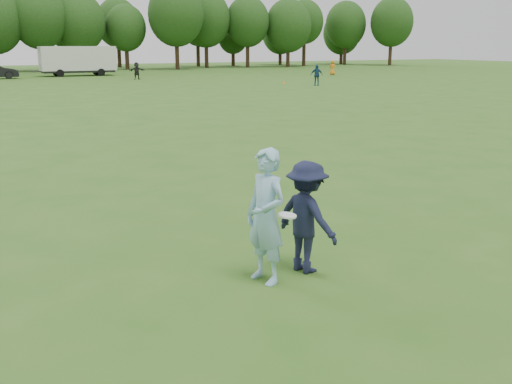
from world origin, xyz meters
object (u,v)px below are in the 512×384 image
(field_cone, at_px, (284,82))
(player_far_c, at_px, (333,68))
(thrower, at_px, (266,216))
(player_far_b, at_px, (317,75))
(defender, at_px, (307,217))
(cargo_trailer, at_px, (78,59))
(player_far_d, at_px, (137,71))

(field_cone, bearing_deg, player_far_c, 40.45)
(thrower, relative_size, player_far_c, 1.22)
(field_cone, bearing_deg, player_far_b, -69.24)
(defender, distance_m, cargo_trailer, 62.07)
(field_cone, xyz_separation_m, cargo_trailer, (-13.42, 22.10, 1.63))
(thrower, distance_m, player_far_d, 53.54)
(defender, xyz_separation_m, field_cone, (22.42, 39.30, -0.72))
(thrower, distance_m, field_cone, 45.70)
(player_far_b, relative_size, cargo_trailer, 0.20)
(field_cone, height_order, cargo_trailer, cargo_trailer)
(player_far_b, relative_size, player_far_c, 1.07)
(player_far_b, distance_m, field_cone, 3.64)
(player_far_d, xyz_separation_m, field_cone, (9.69, -12.43, -0.70))
(defender, height_order, player_far_b, player_far_b)
(player_far_d, bearing_deg, player_far_b, -53.02)
(defender, distance_m, player_far_b, 43.06)
(defender, bearing_deg, thrower, 81.68)
(player_far_d, distance_m, cargo_trailer, 10.41)
(player_far_c, height_order, field_cone, player_far_c)
(thrower, xyz_separation_m, field_cone, (23.17, 39.38, -0.86))
(player_far_d, height_order, cargo_trailer, cargo_trailer)
(player_far_c, xyz_separation_m, cargo_trailer, (-26.11, 11.28, 0.95))
(cargo_trailer, bearing_deg, defender, -98.34)
(player_far_b, distance_m, player_far_d, 19.20)
(player_far_d, relative_size, cargo_trailer, 0.19)
(thrower, distance_m, player_far_b, 43.55)
(cargo_trailer, bearing_deg, player_far_d, -68.93)
(thrower, height_order, player_far_d, thrower)
(thrower, xyz_separation_m, player_far_c, (35.87, 50.21, -0.18))
(thrower, height_order, player_far_c, thrower)
(player_far_d, height_order, field_cone, player_far_d)
(thrower, relative_size, cargo_trailer, 0.22)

